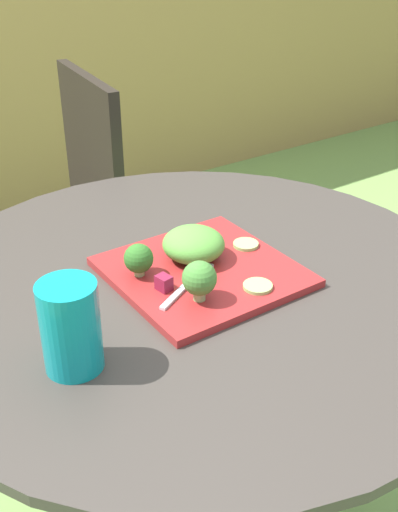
# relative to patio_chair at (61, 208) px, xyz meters

# --- Properties ---
(patio_table) EXTENTS (0.97, 0.97, 0.75)m
(patio_table) POSITION_rel_patio_chair_xyz_m (-0.10, -0.84, -0.03)
(patio_table) COLOR #38332D
(patio_table) RESTS_ON ground_plane
(patio_chair) EXTENTS (0.49, 0.49, 0.90)m
(patio_chair) POSITION_rel_patio_chair_xyz_m (0.00, 0.00, 0.00)
(patio_chair) COLOR black
(patio_chair) RESTS_ON ground_plane
(salad_plate) EXTENTS (0.29, 0.29, 0.01)m
(salad_plate) POSITION_rel_patio_chair_xyz_m (-0.08, -0.84, 0.23)
(salad_plate) COLOR maroon
(salad_plate) RESTS_ON patio_table
(drinking_glass) EXTENTS (0.08, 0.08, 0.13)m
(drinking_glass) POSITION_rel_patio_chair_xyz_m (-0.36, -0.94, 0.28)
(drinking_glass) COLOR #0F8C93
(drinking_glass) RESTS_ON patio_table
(fork) EXTENTS (0.14, 0.09, 0.00)m
(fork) POSITION_rel_patio_chair_xyz_m (-0.12, -0.86, 0.24)
(fork) COLOR silver
(fork) RESTS_ON salad_plate
(lettuce_mound) EXTENTS (0.11, 0.11, 0.06)m
(lettuce_mound) POSITION_rel_patio_chair_xyz_m (-0.08, -0.80, 0.26)
(lettuce_mound) COLOR #519338
(lettuce_mound) RESTS_ON salad_plate
(broccoli_floret_0) EXTENTS (0.05, 0.05, 0.06)m
(broccoli_floret_0) POSITION_rel_patio_chair_xyz_m (-0.18, -0.80, 0.27)
(broccoli_floret_0) COLOR #99B770
(broccoli_floret_0) RESTS_ON salad_plate
(broccoli_floret_1) EXTENTS (0.05, 0.05, 0.07)m
(broccoli_floret_1) POSITION_rel_patio_chair_xyz_m (-0.14, -0.92, 0.27)
(broccoli_floret_1) COLOR #99B770
(broccoli_floret_1) RESTS_ON salad_plate
(cucumber_slice_0) EXTENTS (0.05, 0.05, 0.01)m
(cucumber_slice_0) POSITION_rel_patio_chair_xyz_m (-0.04, -0.94, 0.24)
(cucumber_slice_0) COLOR #8EB766
(cucumber_slice_0) RESTS_ON salad_plate
(cucumber_slice_1) EXTENTS (0.05, 0.05, 0.01)m
(cucumber_slice_1) POSITION_rel_patio_chair_xyz_m (0.03, -0.82, 0.24)
(cucumber_slice_1) COLOR #8EB766
(cucumber_slice_1) RESTS_ON salad_plate
(beet_chunk_0) EXTENTS (0.02, 0.03, 0.02)m
(beet_chunk_0) POSITION_rel_patio_chair_xyz_m (-0.17, -0.86, 0.25)
(beet_chunk_0) COLOR maroon
(beet_chunk_0) RESTS_ON salad_plate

